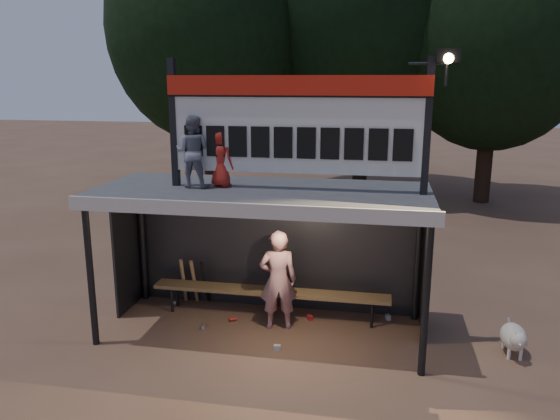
# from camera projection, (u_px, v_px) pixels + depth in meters

# --- Properties ---
(ground) EXTENTS (80.00, 80.00, 0.00)m
(ground) POSITION_uv_depth(u_px,v_px,m) (263.00, 331.00, 8.72)
(ground) COLOR brown
(ground) RESTS_ON ground
(player) EXTENTS (0.66, 0.51, 1.63)m
(player) POSITION_uv_depth(u_px,v_px,m) (278.00, 280.00, 8.64)
(player) COLOR silver
(player) RESTS_ON ground
(child_a) EXTENTS (0.53, 0.41, 1.08)m
(child_a) POSITION_uv_depth(u_px,v_px,m) (193.00, 152.00, 8.14)
(child_a) COLOR slate
(child_a) RESTS_ON dugout_shelter
(child_b) EXTENTS (0.50, 0.45, 0.86)m
(child_b) POSITION_uv_depth(u_px,v_px,m) (221.00, 159.00, 8.20)
(child_b) COLOR #AA221A
(child_b) RESTS_ON dugout_shelter
(dugout_shelter) EXTENTS (5.10, 2.08, 2.32)m
(dugout_shelter) POSITION_uv_depth(u_px,v_px,m) (266.00, 215.00, 8.52)
(dugout_shelter) COLOR #434245
(dugout_shelter) RESTS_ON ground
(scoreboard_assembly) EXTENTS (4.10, 0.27, 1.99)m
(scoreboard_assembly) POSITION_uv_depth(u_px,v_px,m) (299.00, 121.00, 7.83)
(scoreboard_assembly) COLOR black
(scoreboard_assembly) RESTS_ON dugout_shelter
(bench) EXTENTS (4.00, 0.35, 0.48)m
(bench) POSITION_uv_depth(u_px,v_px,m) (270.00, 292.00, 9.14)
(bench) COLOR olive
(bench) RESTS_ON ground
(tree_left) EXTENTS (6.46, 6.46, 9.27)m
(tree_left) POSITION_uv_depth(u_px,v_px,m) (207.00, 28.00, 17.69)
(tree_left) COLOR black
(tree_left) RESTS_ON ground
(tree_mid) EXTENTS (7.22, 7.22, 10.36)m
(tree_mid) POSITION_uv_depth(u_px,v_px,m) (365.00, 9.00, 18.07)
(tree_mid) COLOR black
(tree_mid) RESTS_ON ground
(tree_right) EXTENTS (6.08, 6.08, 8.72)m
(tree_right) POSITION_uv_depth(u_px,v_px,m) (495.00, 36.00, 16.63)
(tree_right) COLOR black
(tree_right) RESTS_ON ground
(dog) EXTENTS (0.36, 0.81, 0.49)m
(dog) POSITION_uv_depth(u_px,v_px,m) (514.00, 337.00, 7.89)
(dog) COLOR beige
(dog) RESTS_ON ground
(bats) EXTENTS (0.48, 0.33, 0.84)m
(bats) POSITION_uv_depth(u_px,v_px,m) (194.00, 281.00, 9.65)
(bats) COLOR #9D7949
(bats) RESTS_ON ground
(litter) EXTENTS (3.85, 1.48, 0.08)m
(litter) POSITION_uv_depth(u_px,v_px,m) (266.00, 321.00, 8.96)
(litter) COLOR #A91D1D
(litter) RESTS_ON ground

